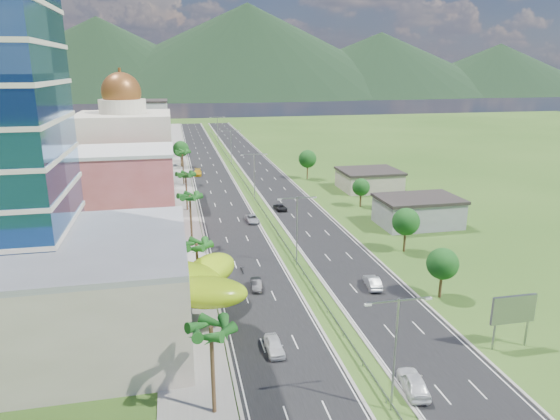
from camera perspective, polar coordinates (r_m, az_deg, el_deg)
ground at (r=69.29m, az=3.93°, el=-9.34°), size 500.00×500.00×0.00m
road_left at (r=153.33m, az=-8.13°, el=4.69°), size 11.00×260.00×0.04m
road_right at (r=155.05m, az=-2.58°, el=4.95°), size 11.00×260.00×0.04m
sidewalk_left at (r=152.98m, az=-11.69°, el=4.50°), size 7.00×260.00×0.12m
median_guardrail at (r=136.39m, az=-4.42°, el=3.65°), size 0.10×216.06×0.76m
streetlight_median_a at (r=45.47m, az=13.07°, el=-14.62°), size 6.04×0.25×11.00m
streetlight_median_b at (r=75.83m, az=1.95°, el=-1.57°), size 6.04×0.25×11.00m
streetlight_median_c at (r=113.84m, az=-2.96°, el=4.37°), size 6.04×0.25×11.00m
streetlight_median_d at (r=157.77m, az=-5.63°, el=7.57°), size 6.04×0.25×11.00m
streetlight_median_e at (r=202.18m, az=-7.14°, el=9.36°), size 6.04×0.25×11.00m
mall_podium at (r=60.91m, az=-24.90°, el=-8.90°), size 30.00×24.00×11.00m
lime_canopy at (r=61.29m, az=-13.37°, el=-8.15°), size 18.00×15.00×7.40m
pink_shophouse at (r=95.27m, az=-18.00°, el=1.77°), size 20.00×15.00×15.00m
domed_building at (r=116.99m, az=-17.14°, el=6.30°), size 20.00×20.00×28.70m
midrise_grey at (r=142.06m, az=-15.86°, el=6.62°), size 16.00×15.00×16.00m
midrise_beige at (r=164.00m, az=-15.40°, el=7.30°), size 16.00×15.00×13.00m
midrise_white at (r=186.47m, az=-15.12°, el=9.08°), size 16.00×15.00×18.00m
billboard at (r=60.10m, az=25.12°, el=-10.40°), size 5.20×0.35×6.20m
shed_near at (r=100.34m, az=15.48°, el=-0.29°), size 15.00×10.00×5.00m
shed_far at (r=127.58m, az=10.14°, el=3.32°), size 14.00×12.00×4.40m
palm_tree_a at (r=43.83m, az=-7.88°, el=-13.65°), size 3.60×3.60×9.10m
palm_tree_b at (r=66.10m, az=-9.51°, el=-4.18°), size 3.60×3.60×8.10m
palm_tree_c at (r=84.79m, az=-10.26°, el=1.31°), size 3.60×3.60×9.60m
palm_tree_d at (r=107.41m, az=-10.73°, el=3.84°), size 3.60×3.60×8.60m
palm_tree_e at (r=131.85m, az=-11.10°, el=6.38°), size 3.60×3.60×9.40m
leafy_tree_lfar at (r=156.96m, az=-11.28°, el=6.86°), size 4.90×4.90×8.05m
leafy_tree_ra at (r=69.21m, az=18.09°, el=-5.87°), size 4.20×4.20×6.90m
leafy_tree_rb at (r=84.52m, az=14.20°, el=-1.32°), size 4.55×4.55×7.47m
leafy_tree_rc at (r=110.61m, az=9.25°, el=2.58°), size 3.85×3.85×6.33m
leafy_tree_rd at (r=137.04m, az=3.17°, el=5.85°), size 4.90×4.90×8.05m
mountain_ridge at (r=516.84m, az=-3.58°, el=12.65°), size 860.00×140.00×90.00m
car_white_near_left at (r=55.59m, az=-0.67°, el=-15.22°), size 1.79×4.40×1.50m
car_dark_left at (r=69.87m, az=-2.74°, el=-8.47°), size 1.75×4.10×1.31m
car_silver_mid_left at (r=99.07m, az=-3.19°, el=-1.00°), size 2.43×4.98×1.36m
car_yellow_far_left at (r=144.28m, az=-9.40°, el=4.25°), size 2.56×5.55×1.57m
car_white_near_right at (r=51.44m, az=15.00°, el=-18.49°), size 2.91×5.49×1.78m
car_silver_right at (r=71.30m, az=10.54°, el=-8.10°), size 2.30×4.97×1.58m
car_dark_far_right at (r=107.39m, az=-0.00°, el=0.35°), size 2.45×4.78×1.29m
motorcycle at (r=75.20m, az=-4.39°, el=-6.68°), size 0.74×2.05×1.29m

